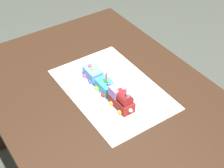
{
  "coord_description": "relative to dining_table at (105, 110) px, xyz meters",
  "views": [
    {
      "loc": [
        -1.0,
        0.62,
        1.82
      ],
      "look_at": [
        0.01,
        -0.05,
        0.77
      ],
      "focal_mm": 53.56,
      "sensor_mm": 36.0,
      "label": 1
    }
  ],
  "objects": [
    {
      "name": "cake_locomotive",
      "position": [
        -0.12,
        -0.02,
        0.16
      ],
      "size": [
        0.14,
        0.08,
        0.12
      ],
      "color": "maroon",
      "rests_on": "cake_board"
    },
    {
      "name": "cake_car_hopper_turquoise",
      "position": [
        0.01,
        -0.02,
        0.14
      ],
      "size": [
        0.1,
        0.08,
        0.07
      ],
      "color": "#38B7C6",
      "rests_on": "cake_board"
    },
    {
      "name": "cake_board",
      "position": [
        0.01,
        -0.05,
        0.11
      ],
      "size": [
        0.6,
        0.4,
        0.0
      ],
      "primitive_type": "cube",
      "color": "silver",
      "rests_on": "dining_table"
    },
    {
      "name": "dining_table",
      "position": [
        0.0,
        0.0,
        0.0
      ],
      "size": [
        1.4,
        1.0,
        0.74
      ],
      "color": "#382316",
      "rests_on": "ground"
    },
    {
      "name": "birthday_candle",
      "position": [
        0.01,
        -0.02,
        0.21
      ],
      "size": [
        0.01,
        0.01,
        0.06
      ],
      "color": "#F24C59",
      "rests_on": "cake_car_hopper_turquoise"
    },
    {
      "name": "cake_car_tanker_sky_blue",
      "position": [
        0.13,
        -0.02,
        0.14
      ],
      "size": [
        0.1,
        0.08,
        0.07
      ],
      "color": "#669EEA",
      "rests_on": "cake_board"
    }
  ]
}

